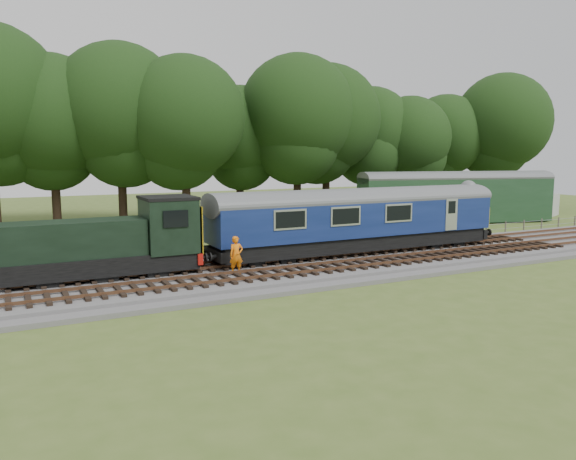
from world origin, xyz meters
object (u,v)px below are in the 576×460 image
dmu_railcar (359,215)px  caravan (542,205)px  worker (236,255)px  parked_coach (456,195)px  shunter_loco (112,243)px

dmu_railcar → caravan: dmu_railcar is taller
worker → parked_coach: (25.79, 12.38, 1.22)m
parked_coach → caravan: (11.33, 0.13, -1.43)m
worker → shunter_loco: bearing=162.1°
dmu_railcar → parked_coach: (17.28, 10.25, -0.11)m
dmu_railcar → shunter_loco: size_ratio=2.02×
shunter_loco → worker: bearing=-21.5°
dmu_railcar → parked_coach: size_ratio=1.02×
shunter_loco → worker: (5.41, -2.13, -0.69)m
dmu_railcar → caravan: 30.47m
parked_coach → worker: bearing=-139.7°
dmu_railcar → shunter_loco: (-13.93, 0.00, -0.63)m
shunter_loco → caravan: (42.53, 10.38, -0.90)m
dmu_railcar → worker: 8.88m
worker → caravan: bearing=22.2°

